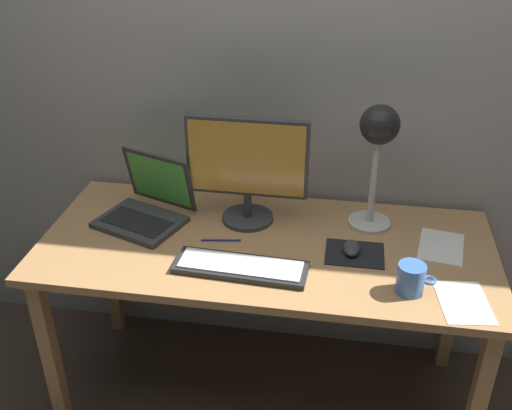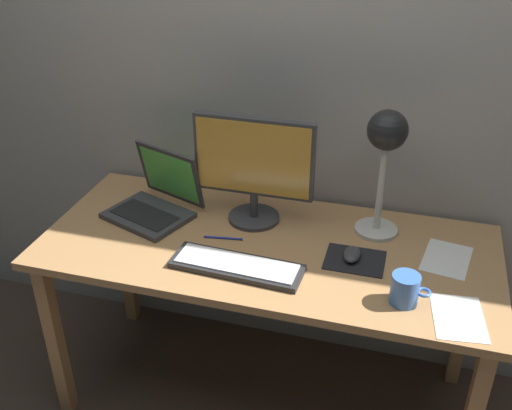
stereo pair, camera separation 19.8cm
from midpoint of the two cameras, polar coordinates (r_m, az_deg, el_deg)
ground_plane at (r=2.59m, az=-1.47°, el=-17.49°), size 4.80×4.80×0.00m
back_wall at (r=2.24m, az=0.02°, el=14.11°), size 4.80×0.06×2.60m
desk at (r=2.16m, az=-1.70°, el=-5.48°), size 1.60×0.70×0.74m
monitor at (r=2.14m, az=-3.50°, el=3.76°), size 0.44×0.19×0.41m
keyboard_main at (r=1.97m, az=-4.36°, el=-6.02°), size 0.45×0.16×0.03m
laptop at (r=2.28m, az=-12.64°, el=0.25°), size 0.37×0.36×0.24m
desk_lamp at (r=2.08m, az=8.94°, el=6.10°), size 0.16×0.16×0.47m
mousepad at (r=2.06m, az=6.71°, el=-4.72°), size 0.20×0.16×0.00m
mouse at (r=2.06m, az=6.41°, el=-4.19°), size 0.06×0.10×0.03m
coffee_mug at (r=1.89m, az=11.71°, el=-7.00°), size 0.12×0.09×0.10m
paper_sheet_near_mouse at (r=2.16m, az=14.79°, el=-3.92°), size 0.18×0.23×0.00m
paper_sheet_by_keyboard at (r=1.92m, az=16.45°, el=-9.00°), size 0.17×0.23×0.00m
pen at (r=2.13m, az=-6.03°, el=-3.43°), size 0.14×0.03×0.01m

